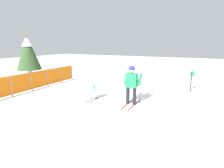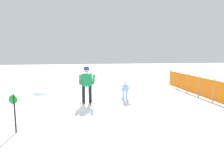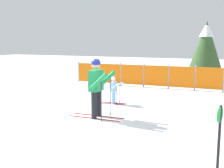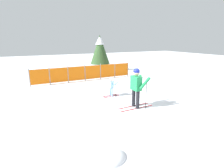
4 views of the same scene
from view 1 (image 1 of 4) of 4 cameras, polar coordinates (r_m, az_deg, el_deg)
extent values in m
plane|color=white|center=(7.88, 6.71, -7.23)|extent=(60.00, 60.00, 0.00)
cube|color=maroon|center=(8.17, 5.12, -6.37)|extent=(1.69, 0.08, 0.02)
cube|color=maroon|center=(8.08, 7.26, -6.67)|extent=(1.69, 0.08, 0.02)
cylinder|color=black|center=(8.04, 5.18, -3.63)|extent=(0.16, 0.16, 0.80)
cylinder|color=black|center=(7.95, 7.34, -3.89)|extent=(0.16, 0.16, 0.80)
cube|color=#1E8C4C|center=(7.82, 6.38, 1.23)|extent=(0.29, 0.50, 0.62)
cylinder|color=#1E8C4C|center=(8.13, 4.85, 1.94)|extent=(0.56, 0.14, 0.53)
cylinder|color=#1E8C4C|center=(7.94, 9.05, 1.56)|extent=(0.56, 0.14, 0.53)
sphere|color=#D8AD8C|center=(7.74, 6.47, 4.63)|extent=(0.27, 0.27, 0.27)
sphere|color=navy|center=(7.73, 6.48, 4.98)|extent=(0.28, 0.28, 0.28)
cylinder|color=black|center=(8.33, 4.86, -1.58)|extent=(0.02, 0.02, 1.24)
cylinder|color=black|center=(8.49, 4.79, -5.25)|extent=(0.07, 0.07, 0.01)
cylinder|color=black|center=(8.14, 9.21, -2.07)|extent=(0.02, 0.02, 1.24)
cylinder|color=black|center=(8.30, 9.06, -5.80)|extent=(0.07, 0.07, 0.01)
cube|color=maroon|center=(8.76, -7.09, -5.07)|extent=(0.94, 0.13, 0.02)
cube|color=maroon|center=(8.68, -6.05, -5.22)|extent=(0.94, 0.13, 0.02)
cylinder|color=#8CBFF2|center=(8.69, -7.14, -3.61)|extent=(0.09, 0.09, 0.45)
cylinder|color=#8CBFF2|center=(8.61, -6.09, -3.74)|extent=(0.09, 0.09, 0.45)
cube|color=#8CBFF2|center=(8.54, -6.68, -1.12)|extent=(0.18, 0.29, 0.35)
cylinder|color=#8CBFF2|center=(8.74, -7.23, -0.50)|extent=(0.35, 0.10, 0.24)
cylinder|color=#8CBFF2|center=(8.59, -5.19, -0.70)|extent=(0.35, 0.10, 0.24)
sphere|color=#D8AD8C|center=(8.48, -6.73, 0.60)|extent=(0.15, 0.15, 0.15)
sphere|color=white|center=(8.48, -6.73, 0.77)|extent=(0.16, 0.16, 0.16)
cylinder|color=black|center=(8.87, -7.35, -2.57)|extent=(0.02, 0.02, 0.70)
cylinder|color=black|center=(8.95, -7.29, -4.34)|extent=(0.07, 0.07, 0.01)
cylinder|color=black|center=(8.68, -4.80, -2.86)|extent=(0.02, 0.02, 0.70)
cylinder|color=black|center=(8.76, -4.76, -4.67)|extent=(0.07, 0.07, 0.01)
cylinder|color=gray|center=(10.50, -30.09, -0.41)|extent=(0.06, 0.06, 1.19)
cylinder|color=gray|center=(11.22, -24.91, 0.91)|extent=(0.06, 0.06, 1.19)
cylinder|color=gray|center=(12.02, -20.38, 2.06)|extent=(0.06, 0.06, 1.19)
cylinder|color=gray|center=(12.90, -16.44, 3.04)|extent=(0.06, 0.06, 1.19)
cylinder|color=gray|center=(13.83, -13.01, 3.89)|extent=(0.06, 0.06, 1.19)
cube|color=orange|center=(10.85, -27.42, 0.27)|extent=(1.24, 0.04, 1.00)
cube|color=orange|center=(11.61, -22.57, 1.51)|extent=(1.24, 0.04, 1.00)
cube|color=orange|center=(12.45, -18.34, 2.57)|extent=(1.24, 0.04, 1.00)
cube|color=orange|center=(13.36, -14.67, 3.48)|extent=(1.24, 0.04, 1.00)
cylinder|color=#4C3823|center=(15.40, -25.10, 3.01)|extent=(0.23, 0.23, 0.72)
cone|color=#30512A|center=(15.23, -25.72, 9.29)|extent=(1.83, 1.83, 2.67)
cone|color=white|center=(15.21, -26.05, 12.50)|extent=(0.82, 0.82, 0.80)
cylinder|color=black|center=(10.98, 24.39, 0.75)|extent=(0.05, 0.05, 1.20)
cylinder|color=green|center=(10.89, 24.76, 3.00)|extent=(0.09, 0.28, 0.28)
ellipsoid|color=white|center=(5.33, 23.94, -18.88)|extent=(0.98, 0.83, 0.39)
camera|label=2|loc=(17.71, 19.59, 11.64)|focal=35.00mm
camera|label=3|loc=(11.93, 50.30, 6.37)|focal=45.00mm
camera|label=4|loc=(4.62, 77.53, 6.18)|focal=28.00mm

